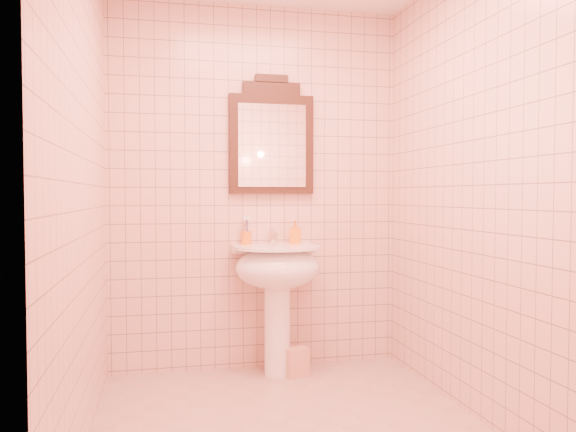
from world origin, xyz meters
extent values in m
plane|color=tan|center=(0.00, 0.00, 0.00)|extent=(2.20, 2.20, 0.00)
cube|color=#D8AB97|center=(0.00, 1.10, 1.25)|extent=(2.00, 0.02, 2.50)
cylinder|color=white|center=(0.10, 0.88, 0.35)|extent=(0.17, 0.17, 0.70)
ellipsoid|color=white|center=(0.10, 0.86, 0.72)|extent=(0.56, 0.46, 0.28)
cube|color=white|center=(0.10, 1.03, 0.83)|extent=(0.56, 0.15, 0.05)
cylinder|color=white|center=(0.10, 0.86, 0.85)|extent=(0.58, 0.58, 0.02)
cylinder|color=white|center=(0.10, 1.03, 0.91)|extent=(0.04, 0.04, 0.09)
cylinder|color=white|center=(0.10, 0.97, 0.94)|extent=(0.02, 0.10, 0.02)
cylinder|color=white|center=(0.10, 0.92, 0.93)|extent=(0.02, 0.02, 0.04)
cube|color=white|center=(0.10, 1.04, 0.96)|extent=(0.02, 0.07, 0.01)
cube|color=black|center=(0.10, 1.08, 1.55)|extent=(0.58, 0.05, 0.68)
cube|color=black|center=(0.10, 1.08, 1.93)|extent=(0.40, 0.05, 0.08)
cube|color=black|center=(0.10, 1.08, 2.00)|extent=(0.23, 0.05, 0.06)
cube|color=white|center=(0.10, 1.05, 1.54)|extent=(0.47, 0.01, 0.57)
cylinder|color=orange|center=(-0.09, 1.03, 0.91)|extent=(0.07, 0.07, 0.09)
cylinder|color=silver|center=(-0.07, 1.03, 0.95)|extent=(0.01, 0.01, 0.17)
cylinder|color=#338CD8|center=(-0.08, 1.04, 0.95)|extent=(0.01, 0.01, 0.17)
cylinder|color=#E5334C|center=(-0.09, 1.04, 0.95)|extent=(0.01, 0.01, 0.17)
cylinder|color=#3FBF59|center=(-0.10, 1.03, 0.95)|extent=(0.01, 0.01, 0.17)
cylinder|color=#D8CC4C|center=(-0.10, 1.02, 0.95)|extent=(0.01, 0.01, 0.17)
cylinder|color=purple|center=(-0.09, 1.01, 0.95)|extent=(0.01, 0.01, 0.17)
cylinder|color=#4C4C59|center=(-0.08, 1.01, 0.95)|extent=(0.01, 0.01, 0.17)
imported|color=orange|center=(0.25, 1.00, 0.94)|extent=(0.09, 0.09, 0.16)
cube|color=#E09984|center=(0.22, 0.84, 0.09)|extent=(0.18, 0.15, 0.19)
camera|label=1|loc=(-0.63, -2.74, 1.19)|focal=35.00mm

